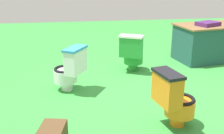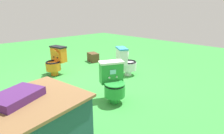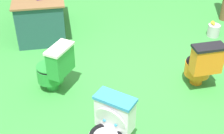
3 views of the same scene
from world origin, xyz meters
name	(u,v)px [view 2 (image 2 of 3)]	position (x,y,z in m)	size (l,w,h in m)	color
ground	(75,84)	(0.00, 0.00, 0.00)	(14.00, 14.00, 0.00)	green
toilet_white	(126,61)	(-1.24, 0.42, 0.37)	(0.63, 0.60, 0.73)	white
toilet_orange	(56,60)	(-0.01, -0.88, 0.37)	(0.56, 0.49, 0.73)	orange
toilet_green	(113,82)	(-0.07, 1.17, 0.37)	(0.58, 0.62, 0.73)	green
small_crate	(93,57)	(-1.45, -1.19, 0.14)	(0.39, 0.26, 0.28)	brown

